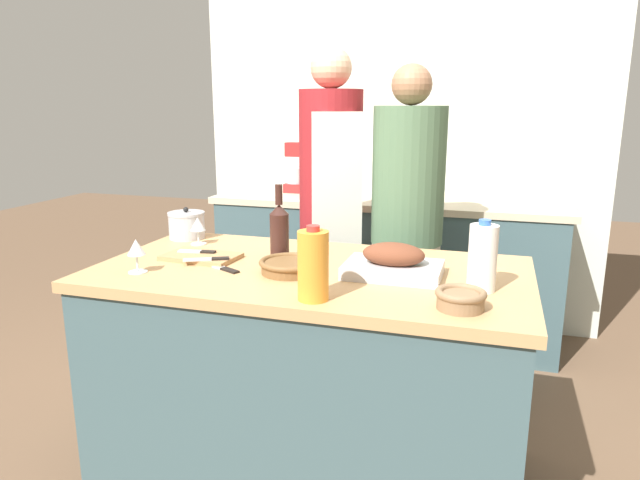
{
  "coord_description": "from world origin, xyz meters",
  "views": [
    {
      "loc": [
        0.64,
        -1.94,
        1.46
      ],
      "look_at": [
        0.0,
        0.13,
        0.95
      ],
      "focal_mm": 32.0,
      "sensor_mm": 36.0,
      "label": 1
    }
  ],
  "objects_px": {
    "person_cook_guest": "(407,219)",
    "condiment_bottle_tall": "(386,184)",
    "wine_glass_left": "(136,249)",
    "condiment_bottle_extra": "(330,181)",
    "juice_jug": "(313,265)",
    "stand_mixer": "(299,172)",
    "roasting_pan": "(393,263)",
    "milk_jug": "(482,258)",
    "person_cook_aproned": "(331,203)",
    "knife_paring": "(208,259)",
    "knife_chef": "(220,267)",
    "mixing_bowl": "(461,298)",
    "condiment_bottle_short": "(320,186)",
    "knife_bread": "(198,252)",
    "cutting_board": "(201,257)",
    "wine_glass_right": "(198,225)",
    "wine_bottle_green": "(279,231)",
    "wicker_basket": "(290,266)",
    "stock_pot": "(187,225)"
  },
  "relations": [
    {
      "from": "person_cook_guest",
      "to": "condiment_bottle_tall",
      "type": "bearing_deg",
      "value": 129.61
    },
    {
      "from": "wine_glass_left",
      "to": "condiment_bottle_extra",
      "type": "bearing_deg",
      "value": 84.36
    },
    {
      "from": "juice_jug",
      "to": "stand_mixer",
      "type": "xyz_separation_m",
      "value": [
        -0.72,
        1.94,
        0.05
      ]
    },
    {
      "from": "roasting_pan",
      "to": "milk_jug",
      "type": "relative_size",
      "value": 1.44
    },
    {
      "from": "person_cook_aproned",
      "to": "person_cook_guest",
      "type": "distance_m",
      "value": 0.4
    },
    {
      "from": "milk_jug",
      "to": "knife_paring",
      "type": "bearing_deg",
      "value": 179.35
    },
    {
      "from": "knife_paring",
      "to": "person_cook_aproned",
      "type": "xyz_separation_m",
      "value": [
        0.23,
        0.89,
        0.08
      ]
    },
    {
      "from": "wine_glass_left",
      "to": "person_cook_aproned",
      "type": "relative_size",
      "value": 0.07
    },
    {
      "from": "wine_glass_left",
      "to": "knife_chef",
      "type": "bearing_deg",
      "value": 27.84
    },
    {
      "from": "person_cook_aproned",
      "to": "mixing_bowl",
      "type": "bearing_deg",
      "value": -85.2
    },
    {
      "from": "condiment_bottle_tall",
      "to": "stand_mixer",
      "type": "bearing_deg",
      "value": 172.51
    },
    {
      "from": "condiment_bottle_short",
      "to": "knife_bread",
      "type": "bearing_deg",
      "value": -92.2
    },
    {
      "from": "cutting_board",
      "to": "condiment_bottle_tall",
      "type": "distance_m",
      "value": 1.6
    },
    {
      "from": "roasting_pan",
      "to": "cutting_board",
      "type": "distance_m",
      "value": 0.77
    },
    {
      "from": "cutting_board",
      "to": "knife_paring",
      "type": "distance_m",
      "value": 0.09
    },
    {
      "from": "juice_jug",
      "to": "milk_jug",
      "type": "relative_size",
      "value": 1.0
    },
    {
      "from": "milk_jug",
      "to": "stand_mixer",
      "type": "bearing_deg",
      "value": 125.84
    },
    {
      "from": "knife_chef",
      "to": "person_cook_aproned",
      "type": "distance_m",
      "value": 0.94
    },
    {
      "from": "wine_glass_left",
      "to": "wine_glass_right",
      "type": "bearing_deg",
      "value": 89.99
    },
    {
      "from": "wine_bottle_green",
      "to": "condiment_bottle_short",
      "type": "bearing_deg",
      "value": 101.06
    },
    {
      "from": "person_cook_aproned",
      "to": "condiment_bottle_extra",
      "type": "bearing_deg",
      "value": 78.02
    },
    {
      "from": "cutting_board",
      "to": "roasting_pan",
      "type": "bearing_deg",
      "value": -0.08
    },
    {
      "from": "roasting_pan",
      "to": "person_cook_guest",
      "type": "bearing_deg",
      "value": 95.41
    },
    {
      "from": "wine_glass_left",
      "to": "condiment_bottle_short",
      "type": "distance_m",
      "value": 1.74
    },
    {
      "from": "roasting_pan",
      "to": "cutting_board",
      "type": "bearing_deg",
      "value": 179.92
    },
    {
      "from": "stand_mixer",
      "to": "person_cook_aproned",
      "type": "distance_m",
      "value": 0.91
    },
    {
      "from": "knife_bread",
      "to": "person_cook_aproned",
      "type": "distance_m",
      "value": 0.86
    },
    {
      "from": "condiment_bottle_extra",
      "to": "person_cook_aproned",
      "type": "distance_m",
      "value": 0.84
    },
    {
      "from": "stand_mixer",
      "to": "person_cook_guest",
      "type": "height_order",
      "value": "person_cook_guest"
    },
    {
      "from": "roasting_pan",
      "to": "wicker_basket",
      "type": "xyz_separation_m",
      "value": [
        -0.36,
        -0.08,
        -0.02
      ]
    },
    {
      "from": "mixing_bowl",
      "to": "juice_jug",
      "type": "relative_size",
      "value": 0.64
    },
    {
      "from": "wine_bottle_green",
      "to": "condiment_bottle_short",
      "type": "distance_m",
      "value": 1.46
    },
    {
      "from": "milk_jug",
      "to": "knife_chef",
      "type": "height_order",
      "value": "milk_jug"
    },
    {
      "from": "person_cook_guest",
      "to": "cutting_board",
      "type": "bearing_deg",
      "value": -109.28
    },
    {
      "from": "mixing_bowl",
      "to": "knife_paring",
      "type": "xyz_separation_m",
      "value": [
        -0.95,
        0.21,
        -0.01
      ]
    },
    {
      "from": "stock_pot",
      "to": "person_cook_guest",
      "type": "bearing_deg",
      "value": 29.27
    },
    {
      "from": "juice_jug",
      "to": "condiment_bottle_short",
      "type": "height_order",
      "value": "juice_jug"
    },
    {
      "from": "condiment_bottle_short",
      "to": "condiment_bottle_extra",
      "type": "height_order",
      "value": "condiment_bottle_extra"
    },
    {
      "from": "knife_bread",
      "to": "person_cook_aproned",
      "type": "bearing_deg",
      "value": 67.93
    },
    {
      "from": "stock_pot",
      "to": "person_cook_guest",
      "type": "relative_size",
      "value": 0.1
    },
    {
      "from": "wine_bottle_green",
      "to": "condiment_bottle_extra",
      "type": "relative_size",
      "value": 1.68
    },
    {
      "from": "knife_bread",
      "to": "condiment_bottle_short",
      "type": "xyz_separation_m",
      "value": [
        0.06,
        1.47,
        0.07
      ]
    },
    {
      "from": "mixing_bowl",
      "to": "person_cook_guest",
      "type": "relative_size",
      "value": 0.09
    },
    {
      "from": "juice_jug",
      "to": "person_cook_aproned",
      "type": "height_order",
      "value": "person_cook_aproned"
    },
    {
      "from": "knife_paring",
      "to": "stand_mixer",
      "type": "bearing_deg",
      "value": 97.3
    },
    {
      "from": "knife_chef",
      "to": "condiment_bottle_extra",
      "type": "xyz_separation_m",
      "value": [
        -0.08,
        1.73,
        0.1
      ]
    },
    {
      "from": "wine_bottle_green",
      "to": "knife_paring",
      "type": "height_order",
      "value": "wine_bottle_green"
    },
    {
      "from": "roasting_pan",
      "to": "condiment_bottle_tall",
      "type": "height_order",
      "value": "condiment_bottle_tall"
    },
    {
      "from": "milk_jug",
      "to": "wine_bottle_green",
      "type": "height_order",
      "value": "wine_bottle_green"
    },
    {
      "from": "cutting_board",
      "to": "stock_pot",
      "type": "distance_m",
      "value": 0.39
    }
  ]
}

